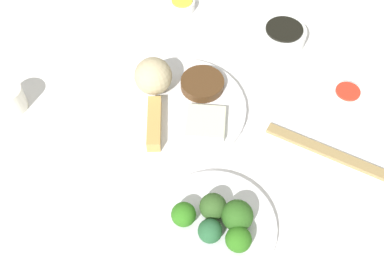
# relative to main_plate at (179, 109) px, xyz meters

# --- Properties ---
(tabletop) EXTENTS (2.20, 2.20, 0.02)m
(tabletop) POSITION_rel_main_plate_xyz_m (-0.03, -0.03, -0.02)
(tabletop) COLOR white
(tabletop) RESTS_ON ground
(main_plate) EXTENTS (0.26, 0.26, 0.02)m
(main_plate) POSITION_rel_main_plate_xyz_m (0.00, 0.00, 0.00)
(main_plate) COLOR white
(main_plate) RESTS_ON tabletop
(rice_scoop) EXTENTS (0.07, 0.07, 0.07)m
(rice_scoop) POSITION_rel_main_plate_xyz_m (0.05, -0.04, 0.04)
(rice_scoop) COLOR tan
(rice_scoop) RESTS_ON main_plate
(spring_roll) EXTENTS (0.04, 0.11, 0.02)m
(spring_roll) POSITION_rel_main_plate_xyz_m (0.04, 0.05, 0.02)
(spring_roll) COLOR tan
(spring_roll) RESTS_ON main_plate
(crab_rangoon_wonton) EXTENTS (0.07, 0.07, 0.02)m
(crab_rangoon_wonton) POSITION_rel_main_plate_xyz_m (-0.05, 0.04, 0.02)
(crab_rangoon_wonton) COLOR beige
(crab_rangoon_wonton) RESTS_ON main_plate
(stir_fry_heap) EXTENTS (0.09, 0.09, 0.02)m
(stir_fry_heap) POSITION_rel_main_plate_xyz_m (-0.04, -0.05, 0.02)
(stir_fry_heap) COLOR #4D3019
(stir_fry_heap) RESTS_ON main_plate
(broccoli_plate) EXTENTS (0.21, 0.21, 0.01)m
(broccoli_plate) POSITION_rel_main_plate_xyz_m (-0.08, 0.24, -0.00)
(broccoli_plate) COLOR white
(broccoli_plate) RESTS_ON tabletop
(broccoli_floret_0) EXTENTS (0.04, 0.04, 0.04)m
(broccoli_floret_0) POSITION_rel_main_plate_xyz_m (-0.07, 0.26, 0.03)
(broccoli_floret_0) COLOR #265B34
(broccoli_floret_0) RESTS_ON broccoli_plate
(broccoli_floret_1) EXTENTS (0.04, 0.04, 0.04)m
(broccoli_floret_1) POSITION_rel_main_plate_xyz_m (-0.08, 0.22, 0.03)
(broccoli_floret_1) COLOR #325623
(broccoli_floret_1) RESTS_ON broccoli_plate
(broccoli_floret_2) EXTENTS (0.05, 0.05, 0.05)m
(broccoli_floret_2) POSITION_rel_main_plate_xyz_m (-0.12, 0.23, 0.03)
(broccoli_floret_2) COLOR #2D5E1E
(broccoli_floret_2) RESTS_ON broccoli_plate
(broccoli_floret_5) EXTENTS (0.04, 0.04, 0.04)m
(broccoli_floret_5) POSITION_rel_main_plate_xyz_m (-0.12, 0.27, 0.03)
(broccoli_floret_5) COLOR #2E6E1A
(broccoli_floret_5) RESTS_ON broccoli_plate
(broccoli_floret_6) EXTENTS (0.04, 0.04, 0.04)m
(broccoli_floret_6) POSITION_rel_main_plate_xyz_m (-0.03, 0.23, 0.03)
(broccoli_floret_6) COLOR #2F731B
(broccoli_floret_6) RESTS_ON broccoli_plate
(soy_sauce_bowl) EXTENTS (0.10, 0.10, 0.04)m
(soy_sauce_bowl) POSITION_rel_main_plate_xyz_m (-0.20, -0.21, 0.01)
(soy_sauce_bowl) COLOR white
(soy_sauce_bowl) RESTS_ON tabletop
(soy_sauce_bowl_liquid) EXTENTS (0.08, 0.08, 0.00)m
(soy_sauce_bowl_liquid) POSITION_rel_main_plate_xyz_m (-0.20, -0.21, 0.03)
(soy_sauce_bowl_liquid) COLOR black
(soy_sauce_bowl_liquid) RESTS_ON soy_sauce_bowl
(sauce_ramekin_sweet_and_sour) EXTENTS (0.06, 0.06, 0.02)m
(sauce_ramekin_sweet_and_sour) POSITION_rel_main_plate_xyz_m (-0.33, -0.06, 0.00)
(sauce_ramekin_sweet_and_sour) COLOR white
(sauce_ramekin_sweet_and_sour) RESTS_ON tabletop
(sauce_ramekin_sweet_and_sour_liquid) EXTENTS (0.05, 0.05, 0.00)m
(sauce_ramekin_sweet_and_sour_liquid) POSITION_rel_main_plate_xyz_m (-0.33, -0.06, 0.02)
(sauce_ramekin_sweet_and_sour_liquid) COLOR red
(sauce_ramekin_sweet_and_sour_liquid) RESTS_ON sauce_ramekin_sweet_and_sour
(sauce_ramekin_hot_mustard) EXTENTS (0.06, 0.06, 0.02)m
(sauce_ramekin_hot_mustard) POSITION_rel_main_plate_xyz_m (0.02, -0.30, 0.00)
(sauce_ramekin_hot_mustard) COLOR white
(sauce_ramekin_hot_mustard) RESTS_ON tabletop
(sauce_ramekin_hot_mustard_liquid) EXTENTS (0.05, 0.05, 0.00)m
(sauce_ramekin_hot_mustard_liquid) POSITION_rel_main_plate_xyz_m (0.02, -0.30, 0.02)
(sauce_ramekin_hot_mustard_liquid) COLOR yellow
(sauce_ramekin_hot_mustard_liquid) RESTS_ON sauce_ramekin_hot_mustard
(teacup) EXTENTS (0.06, 0.06, 0.05)m
(teacup) POSITION_rel_main_plate_xyz_m (0.33, 0.02, 0.02)
(teacup) COLOR white
(teacup) RESTS_ON tabletop
(chopsticks_pair) EXTENTS (0.22, 0.11, 0.01)m
(chopsticks_pair) POSITION_rel_main_plate_xyz_m (-0.28, 0.07, -0.00)
(chopsticks_pair) COLOR #9F824F
(chopsticks_pair) RESTS_ON tabletop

